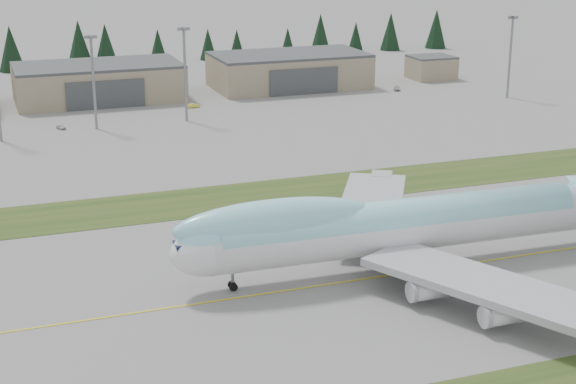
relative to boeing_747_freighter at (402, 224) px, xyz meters
name	(u,v)px	position (x,y,z in m)	size (l,w,h in m)	color
ground	(351,281)	(-9.37, -2.36, -7.15)	(7000.00, 7000.00, 0.00)	slate
grass_strip_far	(258,195)	(-9.37, 42.64, -7.15)	(400.00, 18.00, 0.08)	#254117
taxiway_line_main	(351,281)	(-9.37, -2.36, -7.15)	(400.00, 0.40, 0.02)	gold
boeing_747_freighter	(402,224)	(0.00, 0.00, 0.00)	(81.78, 71.08, 21.69)	white
hangar_center	(98,82)	(-24.37, 147.54, -1.76)	(48.00, 26.60, 10.80)	gray
hangar_right	(289,70)	(35.63, 147.54, -1.76)	(48.00, 26.60, 10.80)	gray
control_shed	(431,67)	(85.63, 145.64, -3.35)	(14.00, 12.00, 7.60)	gray
floodlight_masts	(100,65)	(-28.96, 108.64, 9.44)	(201.89, 9.14, 24.76)	gray
service_vehicle_a	(61,129)	(-39.29, 113.11, -7.15)	(1.34, 3.32, 1.13)	silver
service_vehicle_b	(193,108)	(-0.87, 127.27, -7.15)	(1.23, 3.50, 1.16)	yellow
service_vehicle_c	(397,90)	(65.41, 130.77, -7.15)	(1.82, 4.48, 1.30)	#9D9CA0
conifer_belt	(112,45)	(-10.29, 209.48, 0.26)	(270.62, 15.41, 16.89)	black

